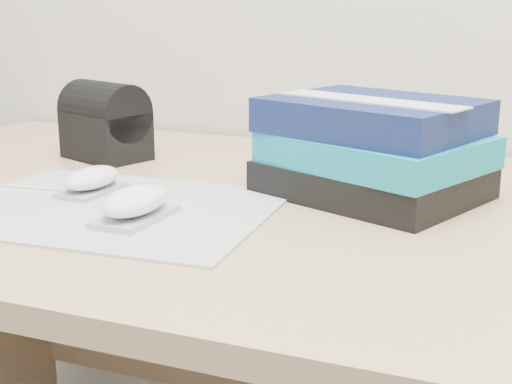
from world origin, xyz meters
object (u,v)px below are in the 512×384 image
at_px(mouse_front, 135,203).
at_px(book_stack, 373,149).
at_px(pouch, 105,122).
at_px(mouse_rear, 92,180).
at_px(desk, 337,348).

bearing_deg(mouse_front, book_stack, 43.64).
bearing_deg(pouch, mouse_rear, -61.84).
bearing_deg(mouse_front, mouse_rear, 144.50).
bearing_deg(mouse_rear, mouse_front, -35.50).
relative_size(desk, book_stack, 4.83).
relative_size(mouse_rear, pouch, 0.63).
bearing_deg(desk, mouse_front, -132.11).
distance_m(desk, mouse_front, 0.39).
bearing_deg(pouch, desk, -9.74).
xyz_separation_m(mouse_front, book_stack, (0.24, 0.22, 0.04)).
bearing_deg(mouse_rear, book_stack, 21.50).
distance_m(mouse_front, book_stack, 0.33).
distance_m(mouse_rear, book_stack, 0.38).
distance_m(mouse_rear, mouse_front, 0.15).
xyz_separation_m(mouse_front, pouch, (-0.23, 0.29, 0.04)).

